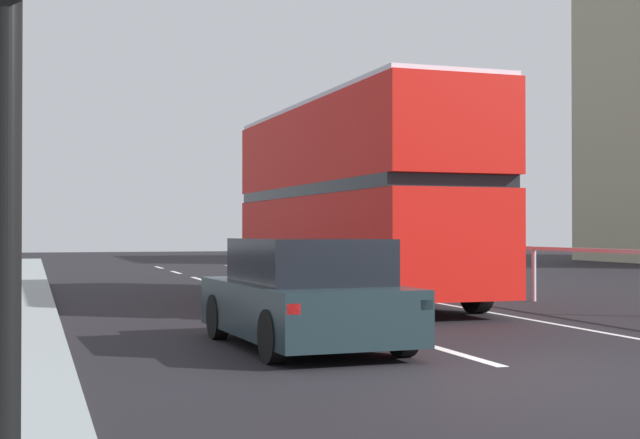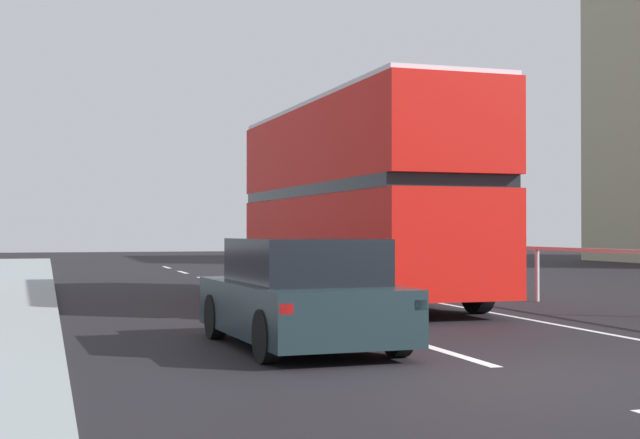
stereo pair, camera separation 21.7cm
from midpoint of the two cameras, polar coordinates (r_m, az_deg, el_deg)
name	(u,v)px [view 1 (the left image)]	position (r m, az deg, el deg)	size (l,w,h in m)	color
ground_plane	(521,377)	(10.50, 11.74, -9.51)	(74.85, 120.00, 0.10)	black
lane_paint_markings	(388,305)	(19.33, 3.92, -5.32)	(3.33, 46.00, 0.01)	silver
bridge_side_railing	(534,257)	(20.91, 12.80, -2.27)	(0.10, 42.00, 1.21)	#B9AEB8
double_decker_bus_red	(353,196)	(20.38, 1.77, 1.47)	(2.82, 10.19, 4.36)	red
hatchback_car_near	(305,296)	(12.32, -1.46, -4.74)	(2.06, 4.12, 1.46)	#1A282D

